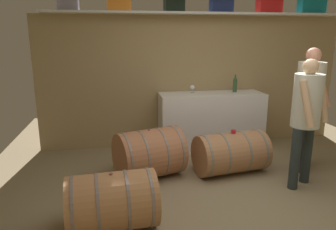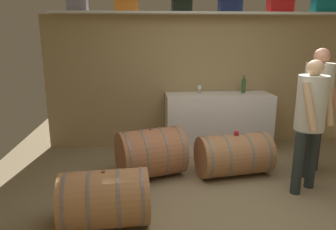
% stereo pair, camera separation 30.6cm
% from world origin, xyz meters
% --- Properties ---
extents(ground_plane, '(6.23, 7.70, 0.02)m').
position_xyz_m(ground_plane, '(0.00, 0.56, -0.01)').
color(ground_plane, '#877555').
extents(back_wall_panel, '(5.03, 0.10, 2.12)m').
position_xyz_m(back_wall_panel, '(0.00, 2.25, 1.06)').
color(back_wall_panel, '#9D8357').
rests_on(back_wall_panel, ground).
extents(high_shelf_board, '(4.62, 0.40, 0.03)m').
position_xyz_m(high_shelf_board, '(0.00, 2.10, 2.14)').
color(high_shelf_board, silver).
rests_on(high_shelf_board, back_wall_panel).
extents(toolcase_grey, '(0.29, 0.20, 0.20)m').
position_xyz_m(toolcase_grey, '(-1.91, 2.10, 2.26)').
color(toolcase_grey, gray).
rests_on(toolcase_grey, high_shelf_board).
extents(toolcase_black, '(0.29, 0.27, 0.27)m').
position_xyz_m(toolcase_black, '(-0.36, 2.10, 2.29)').
color(toolcase_black, black).
rests_on(toolcase_black, high_shelf_board).
extents(toolcase_navy, '(0.35, 0.19, 0.35)m').
position_xyz_m(toolcase_navy, '(0.39, 2.10, 2.33)').
color(toolcase_navy, navy).
rests_on(toolcase_navy, high_shelf_board).
extents(toolcase_red, '(0.37, 0.24, 0.26)m').
position_xyz_m(toolcase_red, '(1.18, 2.10, 2.29)').
color(toolcase_red, red).
rests_on(toolcase_red, high_shelf_board).
extents(toolcase_teal, '(0.42, 0.19, 0.22)m').
position_xyz_m(toolcase_teal, '(1.93, 2.10, 2.27)').
color(toolcase_teal, '#127783').
rests_on(toolcase_teal, high_shelf_board).
extents(work_cabinet, '(1.67, 0.56, 0.92)m').
position_xyz_m(work_cabinet, '(0.23, 1.91, 0.46)').
color(work_cabinet, white).
rests_on(work_cabinet, ground).
extents(wine_bottle_green, '(0.07, 0.07, 0.28)m').
position_xyz_m(wine_bottle_green, '(0.64, 1.98, 1.04)').
color(wine_bottle_green, '#315432').
rests_on(wine_bottle_green, work_cabinet).
extents(wine_glass, '(0.07, 0.07, 0.13)m').
position_xyz_m(wine_glass, '(-0.07, 2.00, 1.00)').
color(wine_glass, white).
rests_on(wine_glass, work_cabinet).
extents(wine_barrel_near, '(1.02, 0.68, 0.56)m').
position_xyz_m(wine_barrel_near, '(0.22, 0.93, 0.28)').
color(wine_barrel_near, '#A6724A').
rests_on(wine_barrel_near, ground).
extents(wine_barrel_far, '(0.88, 0.63, 0.57)m').
position_xyz_m(wine_barrel_far, '(-1.35, -0.12, 0.28)').
color(wine_barrel_far, '#AF7648').
rests_on(wine_barrel_far, ground).
extents(wine_barrel_flank, '(0.97, 0.85, 0.65)m').
position_xyz_m(wine_barrel_flank, '(-0.88, 0.98, 0.32)').
color(wine_barrel_flank, '#A76946').
rests_on(wine_barrel_flank, ground).
extents(tasting_cup, '(0.06, 0.06, 0.04)m').
position_xyz_m(tasting_cup, '(0.24, 0.93, 0.58)').
color(tasting_cup, red).
rests_on(tasting_cup, wine_barrel_near).
extents(winemaker_pouring, '(0.54, 0.52, 1.66)m').
position_xyz_m(winemaker_pouring, '(1.26, 0.89, 1.02)').
color(winemaker_pouring, '#2C2831').
rests_on(winemaker_pouring, ground).
extents(visitor_tasting, '(0.50, 0.46, 1.55)m').
position_xyz_m(visitor_tasting, '(0.93, 0.43, 0.95)').
color(visitor_tasting, '#273131').
rests_on(visitor_tasting, ground).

